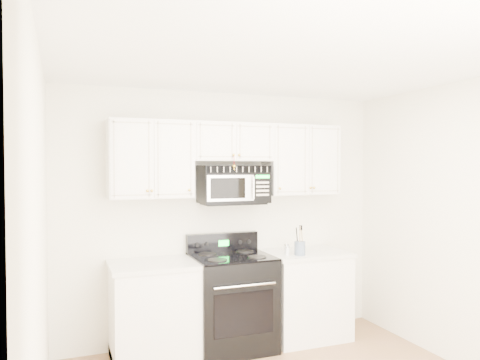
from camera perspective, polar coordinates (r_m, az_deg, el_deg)
name	(u,v)px	position (r m, az deg, el deg)	size (l,w,h in m)	color
room	(305,240)	(3.40, 7.97, -7.27)	(3.51, 3.51, 2.61)	brown
base_cabinet_left	(156,314)	(4.67, -10.21, -15.81)	(0.86, 0.65, 0.92)	silver
base_cabinet_right	(305,297)	(5.20, 7.94, -13.97)	(0.86, 0.65, 0.92)	silver
range	(232,300)	(4.83, -1.02, -14.46)	(0.78, 0.71, 1.12)	black
upper_cabinets	(230,156)	(4.81, -1.22, 2.95)	(2.44, 0.37, 0.75)	silver
microwave	(234,184)	(4.81, -0.78, -0.50)	(0.70, 0.40, 0.39)	black
utensil_crock	(300,248)	(4.86, 7.30, -8.20)	(0.11, 0.11, 0.30)	slate
shaker_salt	(287,251)	(4.83, 5.80, -8.57)	(0.04, 0.04, 0.09)	silver
shaker_pepper	(286,249)	(4.89, 5.69, -8.37)	(0.04, 0.04, 0.11)	silver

